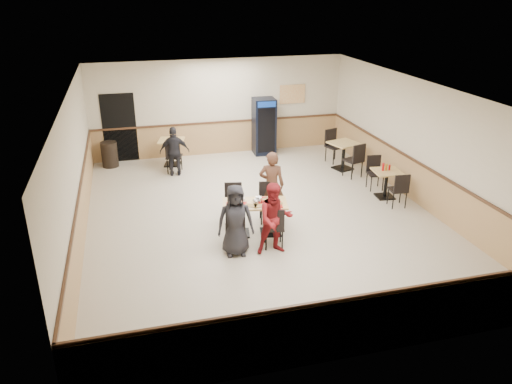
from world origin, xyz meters
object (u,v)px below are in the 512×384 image
object	(u,v)px
main_table	(255,213)
pepsi_cooler	(264,126)
trash_bin	(110,154)
diner_man_opposite	(272,185)
back_table	(172,148)
diner_woman_left	(235,220)
lone_diner	(175,151)
side_table_far	(344,152)
side_table_near	(386,180)
diner_woman_right	(275,219)

from	to	relation	value
main_table	pepsi_cooler	xyz separation A→B (m)	(1.72, 5.41, 0.40)
pepsi_cooler	trash_bin	bearing A→B (deg)	-177.33
pepsi_cooler	main_table	bearing A→B (deg)	-105.46
diner_man_opposite	back_table	bearing A→B (deg)	-46.64
diner_woman_left	lone_diner	world-z (taller)	diner_woman_left
lone_diner	side_table_far	world-z (taller)	lone_diner
diner_man_opposite	trash_bin	xyz separation A→B (m)	(-3.69, 4.63, -0.43)
main_table	diner_woman_left	world-z (taller)	diner_woman_left
main_table	diner_woman_left	xyz separation A→B (m)	(-0.59, -0.74, 0.25)
lone_diner	side_table_near	xyz separation A→B (m)	(5.02, -3.00, -0.23)
main_table	back_table	distance (m)	5.18
main_table	side_table_far	world-z (taller)	side_table_far
pepsi_cooler	diner_man_opposite	bearing A→B (deg)	-101.40
main_table	lone_diner	xyz separation A→B (m)	(-1.27, 4.12, 0.22)
side_table_far	back_table	distance (m)	5.12
main_table	diner_man_opposite	bearing A→B (deg)	62.10
lone_diner	side_table_near	distance (m)	5.86
side_table_near	back_table	xyz separation A→B (m)	(-5.02, 3.90, 0.05)
diner_woman_right	lone_diner	xyz separation A→B (m)	(-1.45, 5.01, -0.04)
diner_woman_left	trash_bin	bearing A→B (deg)	118.81
pepsi_cooler	side_table_near	bearing A→B (deg)	-62.47
lone_diner	diner_woman_right	bearing A→B (deg)	113.58
side_table_near	pepsi_cooler	xyz separation A→B (m)	(-2.04, 4.29, 0.42)
diner_woman_left	side_table_far	size ratio (longest dim) A/B	1.57
diner_woman_right	trash_bin	bearing A→B (deg)	119.28
side_table_far	diner_man_opposite	bearing A→B (deg)	-138.68
side_table_near	pepsi_cooler	distance (m)	4.77
diner_woman_left	side_table_near	size ratio (longest dim) A/B	2.01
back_table	pepsi_cooler	world-z (taller)	pepsi_cooler
back_table	pepsi_cooler	xyz separation A→B (m)	(2.99, 0.39, 0.37)
main_table	side_table_far	bearing A→B (deg)	53.97
diner_woman_right	pepsi_cooler	bearing A→B (deg)	77.95
main_table	pepsi_cooler	size ratio (longest dim) A/B	0.83
side_table_far	lone_diner	bearing A→B (deg)	171.13
lone_diner	diner_woman_left	bearing A→B (deg)	105.33
lone_diner	pepsi_cooler	distance (m)	3.26
diner_woman_right	side_table_far	world-z (taller)	diner_woman_right
diner_man_opposite	pepsi_cooler	bearing A→B (deg)	-83.74
lone_diner	trash_bin	bearing A→B (deg)	-26.94
main_table	side_table_far	distance (m)	4.91
diner_woman_left	trash_bin	size ratio (longest dim) A/B	1.97
main_table	side_table_near	size ratio (longest dim) A/B	2.01
diner_woman_left	back_table	world-z (taller)	diner_woman_left
diner_woman_right	side_table_far	xyz separation A→B (m)	(3.39, 4.25, -0.21)
pepsi_cooler	back_table	bearing A→B (deg)	-170.35
diner_woman_right	side_table_near	bearing A→B (deg)	30.98
diner_man_opposite	lone_diner	world-z (taller)	diner_man_opposite
back_table	lone_diner	bearing A→B (deg)	-90.00
side_table_near	trash_bin	distance (m)	8.06
lone_diner	side_table_near	world-z (taller)	lone_diner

